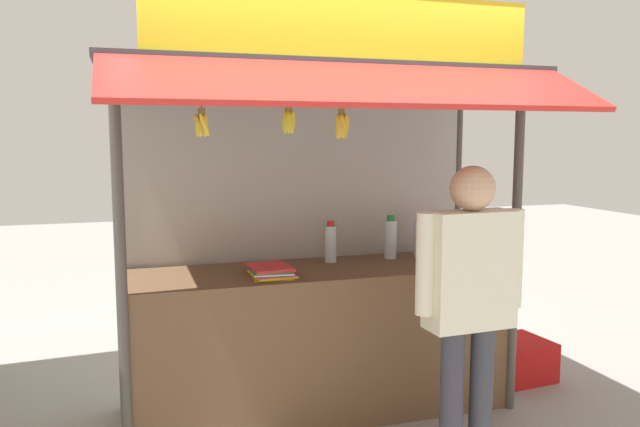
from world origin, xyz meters
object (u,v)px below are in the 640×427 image
(water_bottle_back_left, at_px, (331,243))
(banana_bunch_rightmost, at_px, (342,126))
(magazine_stack_front_right, at_px, (271,271))
(water_bottle_far_right, at_px, (391,238))
(vendor_person, at_px, (470,290))
(banana_bunch_inner_right, at_px, (289,121))
(plastic_crate, at_px, (519,359))
(magazine_stack_front_left, at_px, (449,254))
(water_bottle_mid_left, at_px, (419,238))
(banana_bunch_inner_left, at_px, (202,124))

(water_bottle_back_left, bearing_deg, banana_bunch_rightmost, -103.37)
(water_bottle_back_left, height_order, magazine_stack_front_right, water_bottle_back_left)
(water_bottle_far_right, height_order, vendor_person, vendor_person)
(banana_bunch_inner_right, height_order, vendor_person, banana_bunch_inner_right)
(magazine_stack_front_right, relative_size, plastic_crate, 0.78)
(water_bottle_back_left, bearing_deg, plastic_crate, -3.87)
(magazine_stack_front_left, distance_m, vendor_person, 0.95)
(water_bottle_mid_left, xyz_separation_m, water_bottle_far_right, (-0.21, 0.02, 0.01))
(banana_bunch_inner_right, bearing_deg, magazine_stack_front_right, 95.52)
(magazine_stack_front_right, bearing_deg, water_bottle_back_left, 32.38)
(water_bottle_mid_left, bearing_deg, banana_bunch_inner_left, -158.90)
(water_bottle_mid_left, xyz_separation_m, water_bottle_back_left, (-0.64, 0.02, -0.00))
(banana_bunch_rightmost, xyz_separation_m, vendor_person, (0.54, -0.46, -0.85))
(water_bottle_back_left, xyz_separation_m, vendor_person, (0.40, -1.08, -0.09))
(magazine_stack_front_right, bearing_deg, plastic_crate, 6.14)
(magazine_stack_front_left, bearing_deg, plastic_crate, 9.53)
(magazine_stack_front_left, xyz_separation_m, banana_bunch_inner_left, (-1.67, -0.41, 0.85))
(water_bottle_far_right, distance_m, magazine_stack_front_right, 0.96)
(banana_bunch_inner_left, height_order, banana_bunch_rightmost, same)
(banana_bunch_inner_right, bearing_deg, banana_bunch_inner_left, -179.60)
(water_bottle_mid_left, relative_size, water_bottle_far_right, 0.96)
(magazine_stack_front_left, xyz_separation_m, banana_bunch_inner_right, (-1.21, -0.41, 0.86))
(plastic_crate, bearing_deg, water_bottle_mid_left, 174.71)
(water_bottle_back_left, xyz_separation_m, banana_bunch_rightmost, (-0.15, -0.62, 0.76))
(banana_bunch_rightmost, relative_size, vendor_person, 0.18)
(magazine_stack_front_right, relative_size, vendor_person, 0.20)
(water_bottle_mid_left, distance_m, water_bottle_back_left, 0.64)
(magazine_stack_front_left, height_order, banana_bunch_rightmost, banana_bunch_rightmost)
(water_bottle_far_right, xyz_separation_m, banana_bunch_inner_left, (-1.33, -0.61, 0.75))
(magazine_stack_front_right, height_order, banana_bunch_inner_left, banana_bunch_inner_left)
(magazine_stack_front_right, height_order, magazine_stack_front_left, magazine_stack_front_left)
(magazine_stack_front_left, xyz_separation_m, vendor_person, (-0.37, -0.87, -0.01))
(magazine_stack_front_left, relative_size, plastic_crate, 0.80)
(magazine_stack_front_left, xyz_separation_m, banana_bunch_rightmost, (-0.91, -0.41, 0.84))
(water_bottle_back_left, bearing_deg, magazine_stack_front_right, -147.62)
(water_bottle_far_right, relative_size, vendor_person, 0.18)
(water_bottle_far_right, relative_size, banana_bunch_rightmost, 1.01)
(magazine_stack_front_left, bearing_deg, magazine_stack_front_right, -175.68)
(magazine_stack_front_right, height_order, vendor_person, vendor_person)
(water_bottle_mid_left, distance_m, magazine_stack_front_right, 1.15)
(magazine_stack_front_right, bearing_deg, water_bottle_mid_left, 14.00)
(magazine_stack_front_right, bearing_deg, water_bottle_far_right, 18.03)
(banana_bunch_inner_right, height_order, plastic_crate, banana_bunch_inner_right)
(magazine_stack_front_left, bearing_deg, banana_bunch_inner_right, -161.41)
(water_bottle_far_right, bearing_deg, plastic_crate, -5.12)
(water_bottle_mid_left, distance_m, banana_bunch_rightmost, 1.24)
(water_bottle_mid_left, relative_size, plastic_crate, 0.70)
(water_bottle_back_left, xyz_separation_m, magazine_stack_front_left, (0.77, -0.21, -0.08))
(magazine_stack_front_right, xyz_separation_m, banana_bunch_rightmost, (0.33, -0.31, 0.86))
(magazine_stack_front_right, distance_m, banana_bunch_inner_right, 0.93)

